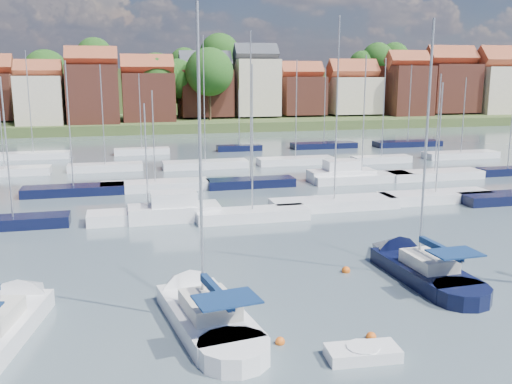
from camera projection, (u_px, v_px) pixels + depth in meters
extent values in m
plane|color=#3F4E55|center=(204.00, 173.00, 64.71)|extent=(260.00, 260.00, 0.00)
cone|color=white|center=(32.00, 294.00, 29.01)|extent=(3.45, 3.81, 2.83)
cube|color=white|center=(207.00, 320.00, 25.99)|extent=(4.06, 7.59, 1.20)
cone|color=white|center=(181.00, 286.00, 30.07)|extent=(3.50, 3.92, 3.01)
cylinder|color=white|center=(234.00, 356.00, 22.72)|extent=(3.43, 3.43, 1.20)
cube|color=beige|center=(210.00, 305.00, 25.34)|extent=(2.53, 3.29, 0.70)
cylinder|color=#B2B2B7|center=(200.00, 161.00, 24.93)|extent=(0.14, 0.14, 13.37)
cylinder|color=#B2B2B7|center=(217.00, 295.00, 24.26)|extent=(0.70, 3.98, 0.10)
cube|color=navy|center=(217.00, 291.00, 24.22)|extent=(0.87, 3.81, 0.35)
cube|color=navy|center=(227.00, 299.00, 23.01)|extent=(2.80, 2.17, 0.08)
cube|color=black|center=(423.00, 274.00, 31.86)|extent=(3.22, 7.10, 1.20)
cone|color=black|center=(385.00, 251.00, 35.96)|extent=(3.06, 3.52, 2.91)
cylinder|color=black|center=(462.00, 297.00, 28.58)|extent=(3.04, 3.04, 1.20)
cube|color=beige|center=(429.00, 261.00, 31.21)|extent=(2.16, 3.00, 0.70)
cylinder|color=#B2B2B7|center=(426.00, 145.00, 30.82)|extent=(0.14, 0.14, 13.22)
cylinder|color=#B2B2B7|center=(440.00, 251.00, 30.12)|extent=(0.27, 3.88, 0.10)
cube|color=navy|center=(440.00, 248.00, 30.09)|extent=(0.46, 3.69, 0.35)
cube|color=navy|center=(455.00, 253.00, 28.88)|extent=(2.55, 1.85, 0.08)
cube|color=white|center=(363.00, 354.00, 22.97)|extent=(3.02, 1.56, 0.58)
cylinder|color=white|center=(363.00, 350.00, 22.93)|extent=(1.36, 1.36, 0.37)
sphere|color=#D85914|center=(280.00, 344.00, 24.26)|extent=(0.42, 0.42, 0.42)
sphere|color=#D85914|center=(371.00, 339.00, 24.68)|extent=(0.46, 0.46, 0.46)
sphere|color=#D85914|center=(346.00, 272.00, 32.91)|extent=(0.49, 0.49, 0.49)
cube|color=black|center=(13.00, 223.00, 42.17)|extent=(8.01, 2.24, 1.00)
cylinder|color=#B2B2B7|center=(7.00, 148.00, 41.02)|extent=(0.12, 0.12, 10.16)
cube|color=white|center=(149.00, 216.00, 44.13)|extent=(9.22, 2.58, 1.00)
cylinder|color=#B2B2B7|center=(146.00, 158.00, 43.18)|extent=(0.12, 0.12, 8.18)
cube|color=white|center=(252.00, 215.00, 44.45)|extent=(8.78, 2.46, 1.00)
cylinder|color=#B2B2B7|center=(252.00, 138.00, 43.20)|extent=(0.12, 0.12, 11.06)
cube|color=white|center=(334.00, 204.00, 48.17)|extent=(10.79, 3.02, 1.00)
cylinder|color=#B2B2B7|center=(337.00, 110.00, 46.52)|extent=(0.12, 0.12, 14.87)
cube|color=white|center=(435.00, 197.00, 50.77)|extent=(10.13, 2.84, 1.00)
cylinder|color=#B2B2B7|center=(439.00, 138.00, 49.67)|extent=(0.12, 0.12, 9.59)
cube|color=black|center=(512.00, 198.00, 50.46)|extent=(9.52, 2.67, 1.00)
cube|color=white|center=(174.00, 214.00, 44.36)|extent=(7.00, 2.60, 1.40)
cube|color=white|center=(174.00, 200.00, 44.14)|extent=(3.50, 2.20, 1.30)
cube|color=black|center=(74.00, 191.00, 53.54)|extent=(9.30, 2.60, 1.00)
cylinder|color=#B2B2B7|center=(69.00, 124.00, 52.25)|extent=(0.12, 0.12, 11.48)
cube|color=white|center=(155.00, 186.00, 55.66)|extent=(10.40, 2.91, 1.00)
cylinder|color=#B2B2B7|center=(153.00, 137.00, 54.65)|extent=(0.12, 0.12, 8.77)
cube|color=black|center=(251.00, 183.00, 57.15)|extent=(8.80, 2.46, 1.00)
cylinder|color=#B2B2B7|center=(251.00, 106.00, 55.56)|extent=(0.12, 0.12, 14.33)
cube|color=white|center=(361.00, 178.00, 59.80)|extent=(10.73, 3.00, 1.00)
cylinder|color=#B2B2B7|center=(364.00, 116.00, 58.44)|extent=(0.12, 0.12, 12.14)
cube|color=white|center=(434.00, 175.00, 61.57)|extent=(10.48, 2.93, 1.00)
cylinder|color=#B2B2B7|center=(438.00, 123.00, 60.40)|extent=(0.12, 0.12, 10.28)
cube|color=black|center=(507.00, 172.00, 63.78)|extent=(6.84, 1.91, 1.00)
cylinder|color=#B2B2B7|center=(511.00, 128.00, 62.76)|extent=(0.12, 0.12, 8.82)
cube|color=white|center=(341.00, 176.00, 60.12)|extent=(7.00, 2.60, 1.40)
cube|color=white|center=(342.00, 166.00, 59.89)|extent=(3.50, 2.20, 1.30)
cube|color=white|center=(5.00, 172.00, 63.60)|extent=(9.71, 2.72, 1.00)
cube|color=white|center=(106.00, 168.00, 66.41)|extent=(8.49, 2.38, 1.00)
cylinder|color=#B2B2B7|center=(103.00, 115.00, 65.13)|extent=(0.12, 0.12, 11.31)
cube|color=white|center=(205.00, 165.00, 68.41)|extent=(10.16, 2.85, 1.00)
cylinder|color=#B2B2B7|center=(204.00, 99.00, 66.79)|extent=(0.12, 0.12, 14.59)
cube|color=white|center=(295.00, 161.00, 71.16)|extent=(9.53, 2.67, 1.00)
cylinder|color=#B2B2B7|center=(296.00, 109.00, 69.82)|extent=(0.12, 0.12, 11.91)
cube|color=white|center=(381.00, 160.00, 72.38)|extent=(7.62, 2.13, 1.00)
cylinder|color=#B2B2B7|center=(384.00, 108.00, 71.02)|extent=(0.12, 0.12, 12.13)
cube|color=white|center=(461.00, 155.00, 76.21)|extent=(10.17, 2.85, 1.00)
cylinder|color=#B2B2B7|center=(464.00, 115.00, 75.10)|extent=(0.12, 0.12, 9.73)
cube|color=white|center=(34.00, 156.00, 75.67)|extent=(9.24, 2.59, 1.00)
cylinder|color=#B2B2B7|center=(29.00, 102.00, 74.20)|extent=(0.12, 0.12, 13.17)
cube|color=white|center=(142.00, 152.00, 79.67)|extent=(7.57, 2.12, 1.00)
cylinder|color=#B2B2B7|center=(140.00, 111.00, 78.50)|extent=(0.12, 0.12, 10.24)
cube|color=black|center=(239.00, 148.00, 83.06)|extent=(6.58, 1.84, 1.00)
cylinder|color=#B2B2B7|center=(239.00, 117.00, 82.13)|extent=(0.12, 0.12, 8.01)
cube|color=black|center=(324.00, 146.00, 86.03)|extent=(9.92, 2.78, 1.00)
cylinder|color=#B2B2B7|center=(325.00, 106.00, 84.79)|extent=(0.12, 0.12, 10.92)
cube|color=black|center=(407.00, 144.00, 88.14)|extent=(10.55, 2.95, 1.00)
cylinder|color=#B2B2B7|center=(410.00, 103.00, 86.84)|extent=(0.12, 0.12, 11.51)
cube|color=#46542A|center=(156.00, 118.00, 137.82)|extent=(200.00, 70.00, 3.00)
cube|color=#46542A|center=(149.00, 94.00, 160.61)|extent=(200.00, 60.00, 14.00)
cube|color=beige|center=(41.00, 101.00, 104.74)|extent=(8.09, 8.80, 8.96)
cube|color=brown|center=(38.00, 70.00, 103.61)|extent=(8.25, 4.00, 4.00)
cube|color=brown|center=(93.00, 94.00, 107.60)|extent=(9.36, 10.17, 10.97)
cube|color=brown|center=(91.00, 58.00, 106.22)|extent=(9.54, 4.63, 4.63)
cube|color=brown|center=(148.00, 98.00, 111.78)|extent=(9.90, 8.56, 9.42)
cube|color=brown|center=(147.00, 67.00, 110.55)|extent=(10.10, 4.90, 4.90)
cube|color=brown|center=(206.00, 93.00, 119.21)|extent=(10.59, 8.93, 9.49)
cube|color=#383A42|center=(205.00, 63.00, 117.96)|extent=(10.80, 5.24, 5.24)
cube|color=beige|center=(256.00, 87.00, 120.64)|extent=(9.01, 8.61, 11.65)
cube|color=#383A42|center=(256.00, 54.00, 119.20)|extent=(9.19, 4.46, 4.46)
cube|color=brown|center=(301.00, 95.00, 124.58)|extent=(9.10, 9.34, 8.00)
cube|color=brown|center=(301.00, 72.00, 123.52)|extent=(9.28, 4.50, 4.50)
cube|color=beige|center=(352.00, 95.00, 126.94)|extent=(10.86, 9.59, 7.88)
cube|color=brown|center=(353.00, 71.00, 125.85)|extent=(11.07, 5.37, 5.37)
cube|color=brown|center=(406.00, 91.00, 126.94)|extent=(9.18, 9.96, 10.97)
cube|color=brown|center=(408.00, 61.00, 125.57)|extent=(9.36, 4.54, 4.54)
cube|color=brown|center=(449.00, 88.00, 130.71)|extent=(11.39, 9.67, 10.76)
cube|color=brown|center=(451.00, 58.00, 129.31)|extent=(11.62, 5.64, 5.64)
cube|color=beige|center=(502.00, 91.00, 132.03)|extent=(12.95, 8.52, 10.80)
cube|color=brown|center=(505.00, 60.00, 130.58)|extent=(13.21, 6.41, 6.41)
cylinder|color=#382619|center=(376.00, 83.00, 147.86)|extent=(0.50, 0.50, 4.47)
sphere|color=#245A1C|center=(377.00, 59.00, 146.60)|extent=(8.18, 8.18, 8.18)
cylinder|color=#382619|center=(179.00, 109.00, 117.87)|extent=(0.50, 0.50, 4.46)
sphere|color=#245A1C|center=(179.00, 79.00, 116.61)|extent=(8.15, 8.15, 8.15)
cylinder|color=#382619|center=(220.00, 83.00, 136.48)|extent=(0.50, 0.50, 5.15)
sphere|color=#245A1C|center=(220.00, 53.00, 135.03)|extent=(9.41, 9.41, 9.41)
cylinder|color=#382619|center=(96.00, 83.00, 132.29)|extent=(0.50, 0.50, 4.56)
sphere|color=#245A1C|center=(94.00, 56.00, 131.01)|extent=(8.34, 8.34, 8.34)
cylinder|color=#382619|center=(48.00, 106.00, 120.46)|extent=(0.50, 0.50, 5.15)
sphere|color=#245A1C|center=(46.00, 72.00, 119.01)|extent=(9.42, 9.42, 9.42)
cylinder|color=#382619|center=(221.00, 107.00, 128.67)|extent=(0.50, 0.50, 3.77)
sphere|color=#245A1C|center=(221.00, 84.00, 127.60)|extent=(6.89, 6.89, 6.89)
cylinder|color=#382619|center=(210.00, 108.00, 114.34)|extent=(0.50, 0.50, 5.21)
sphere|color=#245A1C|center=(209.00, 72.00, 112.87)|extent=(9.53, 9.53, 9.53)
cylinder|color=#382619|center=(420.00, 106.00, 136.99)|extent=(0.50, 0.50, 2.97)
sphere|color=#245A1C|center=(421.00, 89.00, 136.15)|extent=(5.44, 5.44, 5.44)
cylinder|color=#382619|center=(158.00, 109.00, 114.69)|extent=(0.50, 0.50, 4.84)
sphere|color=#245A1C|center=(156.00, 75.00, 113.33)|extent=(8.85, 8.85, 8.85)
cylinder|color=#382619|center=(361.00, 84.00, 147.18)|extent=(0.50, 0.50, 3.72)
sphere|color=#245A1C|center=(362.00, 64.00, 146.14)|extent=(6.80, 6.80, 6.80)
cylinder|color=#382619|center=(406.00, 107.00, 127.92)|extent=(0.50, 0.50, 4.05)
sphere|color=#245A1C|center=(407.00, 82.00, 126.78)|extent=(7.40, 7.40, 7.40)
cylinder|color=#382619|center=(185.00, 86.00, 134.30)|extent=(0.50, 0.50, 3.93)
sphere|color=#245A1C|center=(185.00, 63.00, 133.20)|extent=(7.19, 7.19, 7.19)
cylinder|color=#382619|center=(298.00, 107.00, 128.27)|extent=(0.50, 0.50, 3.82)
sphere|color=#245A1C|center=(299.00, 84.00, 127.19)|extent=(6.99, 6.99, 6.99)
cylinder|color=#382619|center=(73.00, 114.00, 110.45)|extent=(0.50, 0.50, 3.48)
sphere|color=#245A1C|center=(71.00, 89.00, 109.47)|extent=(6.37, 6.37, 6.37)
cylinder|color=#382619|center=(401.00, 106.00, 137.09)|extent=(0.50, 0.50, 2.99)
sphere|color=#245A1C|center=(402.00, 89.00, 136.25)|extent=(5.46, 5.46, 5.46)
cylinder|color=#382619|center=(179.00, 110.00, 120.98)|extent=(0.50, 0.50, 3.25)
sphere|color=#245A1C|center=(178.00, 89.00, 120.07)|extent=(5.94, 5.94, 5.94)
cylinder|color=#382619|center=(146.00, 111.00, 121.08)|extent=(0.50, 0.50, 2.98)
sphere|color=#245A1C|center=(146.00, 92.00, 120.24)|extent=(5.46, 5.46, 5.46)
cylinder|color=#382619|center=(393.00, 79.00, 155.44)|extent=(0.50, 0.50, 4.29)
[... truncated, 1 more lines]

